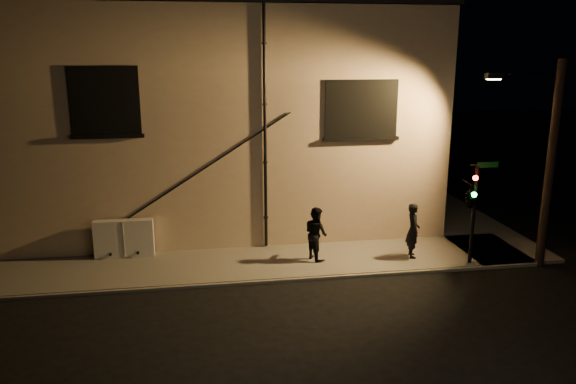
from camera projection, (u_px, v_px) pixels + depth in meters
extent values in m
plane|color=black|center=(334.00, 278.00, 17.70)|extent=(90.00, 90.00, 0.00)
cube|color=#66615C|center=(236.00, 265.00, 18.66)|extent=(20.00, 3.00, 0.12)
cube|color=#66615C|center=(428.00, 202.00, 26.34)|extent=(3.00, 16.00, 0.12)
cube|color=#C8AC90|center=(222.00, 113.00, 24.79)|extent=(16.00, 12.00, 8.50)
cube|color=black|center=(219.00, 9.00, 23.70)|extent=(16.20, 12.20, 0.30)
cube|color=black|center=(105.00, 101.00, 18.13)|extent=(2.20, 0.10, 2.20)
cube|color=#A5B28C|center=(105.00, 100.00, 18.14)|extent=(1.98, 0.05, 1.98)
cube|color=black|center=(361.00, 109.00, 19.56)|extent=(2.60, 0.10, 2.00)
cube|color=black|center=(361.00, 109.00, 19.57)|extent=(2.38, 0.05, 1.78)
cylinder|color=black|center=(265.00, 131.00, 19.15)|extent=(0.11, 0.11, 8.30)
cylinder|color=black|center=(201.00, 170.00, 19.16)|extent=(5.96, 0.04, 3.75)
cylinder|color=black|center=(205.00, 168.00, 19.16)|extent=(5.96, 0.04, 3.75)
cube|color=silver|center=(124.00, 238.00, 19.06)|extent=(1.98, 0.33, 1.30)
imported|color=black|center=(413.00, 230.00, 18.98)|extent=(0.55, 0.74, 1.88)
imported|color=black|center=(316.00, 233.00, 18.79)|extent=(0.97, 1.07, 1.80)
cylinder|color=black|center=(473.00, 216.00, 18.28)|extent=(0.12, 0.12, 3.26)
imported|color=black|center=(471.00, 196.00, 17.96)|extent=(0.60, 1.99, 0.79)
sphere|color=#FF140C|center=(476.00, 178.00, 17.63)|extent=(0.17, 0.17, 0.17)
sphere|color=#14FF3F|center=(474.00, 195.00, 17.77)|extent=(0.17, 0.17, 0.17)
cube|color=#0C4C1E|center=(488.00, 165.00, 17.92)|extent=(0.70, 0.03, 0.18)
cylinder|color=black|center=(550.00, 167.00, 17.90)|extent=(0.28, 0.28, 6.74)
cylinder|color=black|center=(527.00, 73.00, 17.59)|extent=(1.71, 0.94, 0.10)
cube|color=black|center=(494.00, 76.00, 18.01)|extent=(0.55, 0.28, 0.18)
cube|color=#FFC672|center=(494.00, 79.00, 18.04)|extent=(0.42, 0.20, 0.04)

